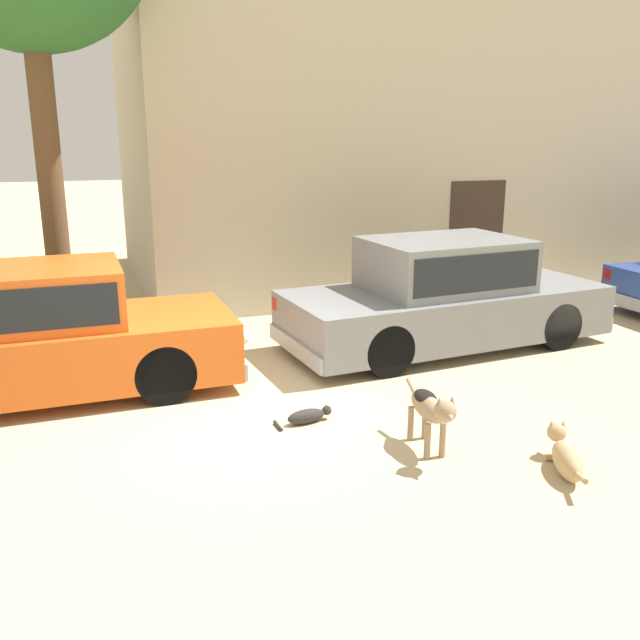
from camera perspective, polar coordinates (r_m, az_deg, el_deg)
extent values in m
plane|color=tan|center=(7.44, -6.16, -7.72)|extent=(80.00, 80.00, 0.00)
cube|color=#D15619|center=(8.37, -22.55, -2.57)|extent=(4.40, 1.74, 0.70)
cube|color=#D15619|center=(8.20, -23.32, 1.86)|extent=(2.03, 1.48, 0.64)
cube|color=black|center=(8.20, -23.33, 1.92)|extent=(1.87, 1.50, 0.45)
cube|color=#999BA0|center=(8.60, -7.80, -2.71)|extent=(0.13, 1.67, 0.20)
sphere|color=silver|center=(9.13, -8.63, 0.90)|extent=(0.20, 0.20, 0.20)
sphere|color=silver|center=(7.86, -6.61, -1.38)|extent=(0.20, 0.20, 0.20)
cylinder|color=black|center=(9.16, -14.09, -1.39)|extent=(0.68, 0.21, 0.68)
cylinder|color=black|center=(7.73, -12.81, -4.41)|extent=(0.68, 0.21, 0.68)
cube|color=slate|center=(9.70, 10.36, 0.67)|extent=(4.62, 2.10, 0.68)
cube|color=slate|center=(9.53, 10.33, 4.63)|extent=(2.18, 1.67, 0.69)
cube|color=black|center=(9.53, 10.34, 4.69)|extent=(2.01, 1.68, 0.49)
cube|color=#999BA0|center=(11.14, 19.84, 0.68)|extent=(0.25, 1.74, 0.20)
cube|color=#999BA0|center=(8.74, -1.91, -2.27)|extent=(0.25, 1.74, 0.20)
sphere|color=silver|center=(11.58, 17.74, 3.33)|extent=(0.20, 0.20, 0.20)
sphere|color=silver|center=(10.59, 22.74, 1.80)|extent=(0.20, 0.20, 0.20)
cube|color=red|center=(9.32, -3.71, 1.36)|extent=(0.05, 0.18, 0.18)
cube|color=red|center=(7.95, 0.14, -1.07)|extent=(0.05, 0.18, 0.18)
cylinder|color=black|center=(11.13, 13.82, 1.53)|extent=(0.68, 0.25, 0.67)
cylinder|color=black|center=(9.98, 19.28, -0.46)|extent=(0.68, 0.25, 0.67)
cylinder|color=black|center=(9.74, 1.13, 0.04)|extent=(0.68, 0.25, 0.67)
cylinder|color=black|center=(8.41, 5.68, -2.53)|extent=(0.68, 0.25, 0.67)
cube|color=red|center=(12.45, 22.93, 3.54)|extent=(0.04, 0.18, 0.18)
cube|color=#BCB299|center=(16.52, 15.25, 21.73)|extent=(16.14, 6.12, 9.78)
cube|color=#38281E|center=(12.64, 12.87, 6.52)|extent=(1.10, 0.02, 2.10)
cylinder|color=#997F60|center=(6.48, 10.20, -9.81)|extent=(0.06, 0.06, 0.35)
cylinder|color=#997F60|center=(6.43, 8.96, -9.98)|extent=(0.06, 0.06, 0.35)
cylinder|color=#997F60|center=(6.83, 8.77, -8.40)|extent=(0.06, 0.06, 0.35)
cylinder|color=#997F60|center=(6.78, 7.58, -8.55)|extent=(0.06, 0.06, 0.35)
ellipsoid|color=#997F60|center=(6.53, 8.95, -7.12)|extent=(0.26, 0.66, 0.24)
ellipsoid|color=black|center=(6.54, 8.81, -6.44)|extent=(0.22, 0.37, 0.13)
sphere|color=#997F60|center=(6.15, 10.42, -7.51)|extent=(0.21, 0.21, 0.21)
cone|color=#997F60|center=(6.07, 10.83, -8.02)|extent=(0.12, 0.12, 0.11)
cone|color=#997F60|center=(6.14, 10.99, -6.64)|extent=(0.08, 0.08, 0.09)
cone|color=#997F60|center=(6.09, 9.92, -6.77)|extent=(0.08, 0.08, 0.09)
cylinder|color=#997F60|center=(6.85, 7.67, -5.54)|extent=(0.07, 0.23, 0.12)
cylinder|color=tan|center=(6.72, 18.69, -10.84)|extent=(0.12, 0.09, 0.06)
cylinder|color=tan|center=(6.75, 19.73, -10.79)|extent=(0.12, 0.09, 0.06)
ellipsoid|color=tan|center=(6.46, 19.95, -11.01)|extent=(0.43, 0.64, 0.27)
sphere|color=tan|center=(6.73, 19.16, -8.84)|extent=(0.18, 0.18, 0.18)
cone|color=tan|center=(6.81, 18.95, -8.63)|extent=(0.13, 0.13, 0.10)
cone|color=tan|center=(6.68, 18.78, -8.24)|extent=(0.08, 0.08, 0.08)
cone|color=tan|center=(6.71, 19.66, -8.21)|extent=(0.08, 0.08, 0.08)
cylinder|color=tan|center=(6.12, 20.98, -12.21)|extent=(0.13, 0.22, 0.09)
ellipsoid|color=#2D2B28|center=(7.13, -1.16, -8.04)|extent=(0.43, 0.20, 0.15)
sphere|color=#2D2B28|center=(7.21, 0.57, -7.55)|extent=(0.10, 0.10, 0.10)
cone|color=#2D2B28|center=(7.22, 0.48, -7.18)|extent=(0.04, 0.04, 0.04)
cone|color=#2D2B28|center=(7.18, 0.67, -7.32)|extent=(0.04, 0.04, 0.04)
cylinder|color=#2D2B28|center=(7.05, -3.53, -8.80)|extent=(0.04, 0.22, 0.04)
cylinder|color=brown|center=(10.01, -21.47, 9.67)|extent=(0.33, 0.33, 4.19)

